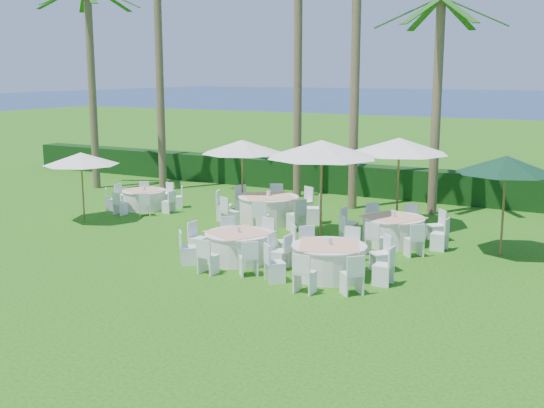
{
  "coord_description": "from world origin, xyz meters",
  "views": [
    {
      "loc": [
        10.18,
        -13.73,
        4.96
      ],
      "look_at": [
        1.3,
        2.66,
        1.3
      ],
      "focal_mm": 45.0,
      "sensor_mm": 36.0,
      "label": 1
    }
  ],
  "objects_px": {
    "banquet_table_f": "(393,230)",
    "umbrella_green": "(506,165)",
    "banquet_table_b": "(238,246)",
    "umbrella_c": "(242,147)",
    "umbrella_b": "(322,149)",
    "umbrella_d": "(399,146)",
    "banquet_table_c": "(329,260)",
    "banquet_table_e": "(269,208)",
    "umbrella_a": "(81,159)",
    "banquet_table_d": "(144,199)"
  },
  "relations": [
    {
      "from": "banquet_table_c",
      "to": "umbrella_green",
      "type": "height_order",
      "value": "umbrella_green"
    },
    {
      "from": "banquet_table_e",
      "to": "umbrella_b",
      "type": "xyz_separation_m",
      "value": [
        2.55,
        -1.43,
        2.26
      ]
    },
    {
      "from": "banquet_table_f",
      "to": "umbrella_d",
      "type": "xyz_separation_m",
      "value": [
        -0.61,
        2.18,
        2.2
      ]
    },
    {
      "from": "umbrella_green",
      "to": "umbrella_a",
      "type": "bearing_deg",
      "value": -170.66
    },
    {
      "from": "banquet_table_b",
      "to": "umbrella_d",
      "type": "bearing_deg",
      "value": 67.73
    },
    {
      "from": "umbrella_a",
      "to": "banquet_table_e",
      "type": "bearing_deg",
      "value": 27.15
    },
    {
      "from": "banquet_table_b",
      "to": "umbrella_a",
      "type": "relative_size",
      "value": 1.24
    },
    {
      "from": "banquet_table_e",
      "to": "umbrella_a",
      "type": "height_order",
      "value": "umbrella_a"
    },
    {
      "from": "banquet_table_c",
      "to": "umbrella_a",
      "type": "relative_size",
      "value": 1.29
    },
    {
      "from": "banquet_table_c",
      "to": "banquet_table_e",
      "type": "xyz_separation_m",
      "value": [
        -4.25,
        4.69,
        0.04
      ]
    },
    {
      "from": "umbrella_c",
      "to": "umbrella_green",
      "type": "bearing_deg",
      "value": -7.78
    },
    {
      "from": "banquet_table_c",
      "to": "umbrella_a",
      "type": "xyz_separation_m",
      "value": [
        -9.76,
        1.87,
        1.68
      ]
    },
    {
      "from": "banquet_table_f",
      "to": "umbrella_green",
      "type": "xyz_separation_m",
      "value": [
        3.0,
        0.18,
        2.08
      ]
    },
    {
      "from": "banquet_table_c",
      "to": "umbrella_c",
      "type": "bearing_deg",
      "value": 136.86
    },
    {
      "from": "umbrella_a",
      "to": "umbrella_b",
      "type": "distance_m",
      "value": 8.2
    },
    {
      "from": "banquet_table_d",
      "to": "banquet_table_e",
      "type": "height_order",
      "value": "banquet_table_e"
    },
    {
      "from": "banquet_table_b",
      "to": "umbrella_c",
      "type": "xyz_separation_m",
      "value": [
        -2.92,
        5.09,
        1.99
      ]
    },
    {
      "from": "banquet_table_e",
      "to": "banquet_table_f",
      "type": "relative_size",
      "value": 1.08
    },
    {
      "from": "banquet_table_b",
      "to": "umbrella_c",
      "type": "height_order",
      "value": "umbrella_c"
    },
    {
      "from": "umbrella_b",
      "to": "umbrella_d",
      "type": "height_order",
      "value": "umbrella_b"
    },
    {
      "from": "umbrella_green",
      "to": "banquet_table_e",
      "type": "bearing_deg",
      "value": 174.95
    },
    {
      "from": "umbrella_b",
      "to": "umbrella_c",
      "type": "bearing_deg",
      "value": 153.0
    },
    {
      "from": "banquet_table_c",
      "to": "banquet_table_d",
      "type": "bearing_deg",
      "value": 154.43
    },
    {
      "from": "banquet_table_b",
      "to": "umbrella_green",
      "type": "bearing_deg",
      "value": 32.82
    },
    {
      "from": "banquet_table_e",
      "to": "umbrella_green",
      "type": "relative_size",
      "value": 1.26
    },
    {
      "from": "umbrella_d",
      "to": "umbrella_green",
      "type": "bearing_deg",
      "value": -29.01
    },
    {
      "from": "umbrella_d",
      "to": "banquet_table_c",
      "type": "bearing_deg",
      "value": -87.44
    },
    {
      "from": "banquet_table_c",
      "to": "umbrella_d",
      "type": "xyz_separation_m",
      "value": [
        -0.27,
        6.02,
        2.2
      ]
    },
    {
      "from": "banquet_table_f",
      "to": "umbrella_c",
      "type": "xyz_separation_m",
      "value": [
        -5.93,
        1.4,
        1.97
      ]
    },
    {
      "from": "banquet_table_e",
      "to": "umbrella_green",
      "type": "height_order",
      "value": "umbrella_green"
    },
    {
      "from": "banquet_table_e",
      "to": "umbrella_c",
      "type": "relative_size",
      "value": 1.22
    },
    {
      "from": "banquet_table_c",
      "to": "umbrella_b",
      "type": "height_order",
      "value": "umbrella_b"
    },
    {
      "from": "umbrella_a",
      "to": "umbrella_d",
      "type": "relative_size",
      "value": 0.79
    },
    {
      "from": "banquet_table_e",
      "to": "umbrella_b",
      "type": "distance_m",
      "value": 3.69
    },
    {
      "from": "banquet_table_c",
      "to": "banquet_table_f",
      "type": "relative_size",
      "value": 1.0
    },
    {
      "from": "banquet_table_e",
      "to": "umbrella_d",
      "type": "bearing_deg",
      "value": 18.43
    },
    {
      "from": "banquet_table_b",
      "to": "umbrella_a",
      "type": "bearing_deg",
      "value": 166.34
    },
    {
      "from": "banquet_table_f",
      "to": "umbrella_d",
      "type": "distance_m",
      "value": 3.16
    },
    {
      "from": "umbrella_c",
      "to": "umbrella_green",
      "type": "height_order",
      "value": "umbrella_green"
    },
    {
      "from": "banquet_table_f",
      "to": "umbrella_c",
      "type": "relative_size",
      "value": 1.13
    },
    {
      "from": "banquet_table_b",
      "to": "umbrella_b",
      "type": "height_order",
      "value": "umbrella_b"
    },
    {
      "from": "umbrella_b",
      "to": "umbrella_green",
      "type": "distance_m",
      "value": 5.1
    },
    {
      "from": "umbrella_c",
      "to": "umbrella_d",
      "type": "xyz_separation_m",
      "value": [
        5.32,
        0.78,
        0.23
      ]
    },
    {
      "from": "banquet_table_e",
      "to": "umbrella_c",
      "type": "bearing_deg",
      "value": 157.67
    },
    {
      "from": "banquet_table_e",
      "to": "umbrella_d",
      "type": "height_order",
      "value": "umbrella_d"
    },
    {
      "from": "umbrella_d",
      "to": "umbrella_green",
      "type": "height_order",
      "value": "umbrella_d"
    },
    {
      "from": "banquet_table_b",
      "to": "umbrella_a",
      "type": "distance_m",
      "value": 7.49
    },
    {
      "from": "banquet_table_c",
      "to": "banquet_table_e",
      "type": "height_order",
      "value": "banquet_table_e"
    },
    {
      "from": "umbrella_a",
      "to": "umbrella_c",
      "type": "bearing_deg",
      "value": 38.97
    },
    {
      "from": "banquet_table_b",
      "to": "umbrella_c",
      "type": "distance_m",
      "value": 6.2
    }
  ]
}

